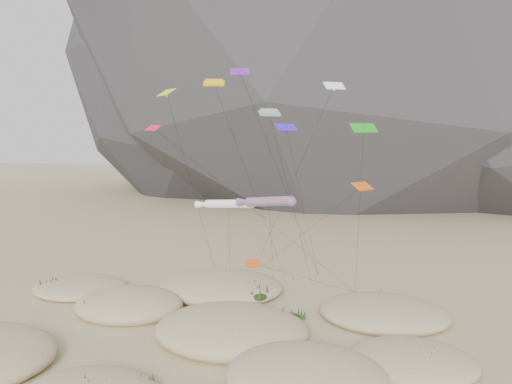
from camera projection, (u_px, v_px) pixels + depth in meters
The scene contains 9 objects.
ground at pixel (201, 353), 42.54m from camera, with size 500.00×500.00×0.00m, color #CCB789.
dunes at pixel (195, 326), 46.78m from camera, with size 48.18×36.31×3.62m.
dune_grass at pixel (215, 327), 46.12m from camera, with size 44.93×28.17×1.49m.
kite_stakes at pixel (284, 278), 64.16m from camera, with size 22.84×7.12×0.30m.
rainbow_tube_kite at pixel (267, 202), 49.37m from camera, with size 6.71×13.89×12.71m.
white_tube_kite at pixel (226, 204), 53.08m from camera, with size 7.39×9.52×11.92m.
orange_parafoil at pixel (215, 86), 55.63m from camera, with size 7.61×10.05×24.73m.
multi_parafoil at pixel (270, 116), 48.32m from camera, with size 3.50×14.53×21.05m.
delta_kites at pixel (273, 133), 50.18m from camera, with size 23.92×22.77×25.50m.
Camera 1 is at (14.77, -38.24, 18.40)m, focal length 35.00 mm.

